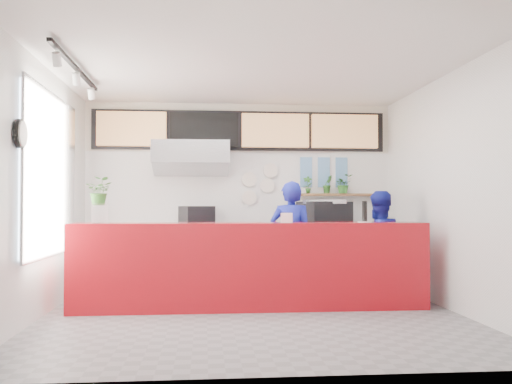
% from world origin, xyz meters
% --- Properties ---
extents(floor, '(5.00, 5.00, 0.00)m').
position_xyz_m(floor, '(0.00, 0.00, 0.00)').
color(floor, slate).
rests_on(floor, ground).
extents(ceiling, '(5.00, 5.00, 0.00)m').
position_xyz_m(ceiling, '(0.00, 0.00, 3.00)').
color(ceiling, silver).
extents(wall_back, '(5.00, 0.00, 5.00)m').
position_xyz_m(wall_back, '(0.00, 2.50, 1.50)').
color(wall_back, white).
rests_on(wall_back, ground).
extents(wall_left, '(0.00, 5.00, 5.00)m').
position_xyz_m(wall_left, '(-2.50, 0.00, 1.50)').
color(wall_left, white).
rests_on(wall_left, ground).
extents(wall_right, '(0.00, 5.00, 5.00)m').
position_xyz_m(wall_right, '(2.50, 0.00, 1.50)').
color(wall_right, white).
rests_on(wall_right, ground).
extents(service_counter, '(4.50, 0.60, 1.10)m').
position_xyz_m(service_counter, '(0.00, 0.40, 0.55)').
color(service_counter, '#A40B14').
rests_on(service_counter, ground).
extents(cream_band, '(5.00, 0.02, 0.80)m').
position_xyz_m(cream_band, '(0.00, 2.49, 2.60)').
color(cream_band, beige).
rests_on(cream_band, wall_back).
extents(prep_bench, '(1.80, 0.60, 0.90)m').
position_xyz_m(prep_bench, '(-0.80, 2.20, 0.45)').
color(prep_bench, '#B2B5BA').
rests_on(prep_bench, ground).
extents(panini_oven, '(0.59, 0.59, 0.41)m').
position_xyz_m(panini_oven, '(-0.71, 2.20, 1.11)').
color(panini_oven, black).
rests_on(panini_oven, prep_bench).
extents(extraction_hood, '(1.20, 0.70, 0.35)m').
position_xyz_m(extraction_hood, '(-0.80, 2.15, 2.15)').
color(extraction_hood, '#B2B5BA').
rests_on(extraction_hood, ceiling).
extents(hood_lip, '(1.20, 0.69, 0.31)m').
position_xyz_m(hood_lip, '(-0.80, 2.15, 1.95)').
color(hood_lip, '#B2B5BA').
rests_on(hood_lip, ceiling).
extents(right_bench, '(1.80, 0.60, 0.90)m').
position_xyz_m(right_bench, '(1.50, 2.20, 0.45)').
color(right_bench, '#B2B5BA').
rests_on(right_bench, ground).
extents(espresso_machine, '(0.90, 0.78, 0.48)m').
position_xyz_m(espresso_machine, '(1.35, 2.20, 1.14)').
color(espresso_machine, black).
rests_on(espresso_machine, right_bench).
extents(espresso_tray, '(0.76, 0.60, 0.06)m').
position_xyz_m(espresso_tray, '(1.35, 2.20, 1.38)').
color(espresso_tray, '#B3B6BB').
rests_on(espresso_tray, espresso_machine).
extents(herb_shelf, '(1.40, 0.18, 0.04)m').
position_xyz_m(herb_shelf, '(1.60, 2.40, 1.50)').
color(herb_shelf, brown).
rests_on(herb_shelf, wall_back).
extents(menu_board_far_left, '(1.10, 0.10, 0.55)m').
position_xyz_m(menu_board_far_left, '(-1.75, 2.38, 2.55)').
color(menu_board_far_left, tan).
rests_on(menu_board_far_left, wall_back).
extents(menu_board_mid_left, '(1.10, 0.10, 0.55)m').
position_xyz_m(menu_board_mid_left, '(-0.59, 2.38, 2.55)').
color(menu_board_mid_left, black).
rests_on(menu_board_mid_left, wall_back).
extents(menu_board_mid_right, '(1.10, 0.10, 0.55)m').
position_xyz_m(menu_board_mid_right, '(0.57, 2.38, 2.55)').
color(menu_board_mid_right, tan).
rests_on(menu_board_mid_right, wall_back).
extents(menu_board_far_right, '(1.10, 0.10, 0.55)m').
position_xyz_m(menu_board_far_right, '(1.73, 2.38, 2.55)').
color(menu_board_far_right, tan).
rests_on(menu_board_far_right, wall_back).
extents(soffit, '(4.80, 0.04, 0.65)m').
position_xyz_m(soffit, '(0.00, 2.46, 2.55)').
color(soffit, black).
rests_on(soffit, wall_back).
extents(window_pane, '(0.04, 2.20, 1.90)m').
position_xyz_m(window_pane, '(-2.47, 0.30, 1.70)').
color(window_pane, silver).
rests_on(window_pane, wall_left).
extents(window_frame, '(0.03, 2.30, 2.00)m').
position_xyz_m(window_frame, '(-2.45, 0.30, 1.70)').
color(window_frame, '#B2B5BA').
rests_on(window_frame, wall_left).
extents(wall_clock_rim, '(0.05, 0.30, 0.30)m').
position_xyz_m(wall_clock_rim, '(-2.46, -0.90, 2.05)').
color(wall_clock_rim, black).
rests_on(wall_clock_rim, wall_left).
extents(wall_clock_face, '(0.02, 0.26, 0.26)m').
position_xyz_m(wall_clock_face, '(-2.43, -0.90, 2.05)').
color(wall_clock_face, white).
rests_on(wall_clock_face, wall_left).
extents(track_rail, '(0.05, 2.40, 0.04)m').
position_xyz_m(track_rail, '(-2.10, 0.00, 2.94)').
color(track_rail, black).
rests_on(track_rail, ceiling).
extents(dec_plate_a, '(0.24, 0.03, 0.24)m').
position_xyz_m(dec_plate_a, '(0.15, 2.47, 1.75)').
color(dec_plate_a, silver).
rests_on(dec_plate_a, wall_back).
extents(dec_plate_b, '(0.24, 0.03, 0.24)m').
position_xyz_m(dec_plate_b, '(0.45, 2.47, 1.65)').
color(dec_plate_b, silver).
rests_on(dec_plate_b, wall_back).
extents(dec_plate_c, '(0.24, 0.03, 0.24)m').
position_xyz_m(dec_plate_c, '(0.15, 2.47, 1.45)').
color(dec_plate_c, silver).
rests_on(dec_plate_c, wall_back).
extents(dec_plate_d, '(0.24, 0.03, 0.24)m').
position_xyz_m(dec_plate_d, '(0.50, 2.47, 1.90)').
color(dec_plate_d, silver).
rests_on(dec_plate_d, wall_back).
extents(photo_frame_a, '(0.20, 0.02, 0.25)m').
position_xyz_m(photo_frame_a, '(1.10, 2.48, 2.00)').
color(photo_frame_a, '#598CBF').
rests_on(photo_frame_a, wall_back).
extents(photo_frame_b, '(0.20, 0.02, 0.25)m').
position_xyz_m(photo_frame_b, '(1.40, 2.48, 2.00)').
color(photo_frame_b, '#598CBF').
rests_on(photo_frame_b, wall_back).
extents(photo_frame_c, '(0.20, 0.02, 0.25)m').
position_xyz_m(photo_frame_c, '(1.70, 2.48, 2.00)').
color(photo_frame_c, '#598CBF').
rests_on(photo_frame_c, wall_back).
extents(photo_frame_d, '(0.20, 0.02, 0.25)m').
position_xyz_m(photo_frame_d, '(1.10, 2.48, 1.75)').
color(photo_frame_d, '#598CBF').
rests_on(photo_frame_d, wall_back).
extents(photo_frame_e, '(0.20, 0.02, 0.25)m').
position_xyz_m(photo_frame_e, '(1.40, 2.48, 1.75)').
color(photo_frame_e, '#598CBF').
rests_on(photo_frame_e, wall_back).
extents(photo_frame_f, '(0.20, 0.02, 0.25)m').
position_xyz_m(photo_frame_f, '(1.70, 2.48, 1.75)').
color(photo_frame_f, '#598CBF').
rests_on(photo_frame_f, wall_back).
extents(staff_center, '(0.70, 0.57, 1.66)m').
position_xyz_m(staff_center, '(0.62, 1.01, 0.83)').
color(staff_center, navy).
rests_on(staff_center, ground).
extents(staff_right, '(0.88, 0.77, 1.52)m').
position_xyz_m(staff_right, '(1.83, 0.90, 0.76)').
color(staff_right, navy).
rests_on(staff_right, ground).
extents(herb_a, '(0.17, 0.14, 0.29)m').
position_xyz_m(herb_a, '(1.11, 2.40, 1.66)').
color(herb_a, '#2D6623').
rests_on(herb_a, herb_shelf).
extents(herb_b, '(0.20, 0.18, 0.30)m').
position_xyz_m(herb_b, '(1.45, 2.40, 1.67)').
color(herb_b, '#2D6623').
rests_on(herb_b, herb_shelf).
extents(herb_c, '(0.34, 0.31, 0.32)m').
position_xyz_m(herb_c, '(1.71, 2.40, 1.68)').
color(herb_c, '#2D6623').
rests_on(herb_c, herb_shelf).
extents(glass_vase, '(0.26, 0.26, 0.25)m').
position_xyz_m(glass_vase, '(-1.87, 0.31, 1.23)').
color(glass_vase, silver).
rests_on(glass_vase, service_counter).
extents(basil_vase, '(0.35, 0.31, 0.35)m').
position_xyz_m(basil_vase, '(-1.87, 0.31, 1.50)').
color(basil_vase, '#2D6623').
rests_on(basil_vase, glass_vase).
extents(napkin_holder, '(0.14, 0.09, 0.12)m').
position_xyz_m(napkin_holder, '(0.46, 0.38, 1.16)').
color(napkin_holder, white).
rests_on(napkin_holder, service_counter).
extents(white_plate, '(0.22, 0.22, 0.01)m').
position_xyz_m(white_plate, '(1.47, 0.33, 1.11)').
color(white_plate, white).
rests_on(white_plate, service_counter).
extents(pepper_mill, '(0.08, 0.08, 0.26)m').
position_xyz_m(pepper_mill, '(1.47, 0.33, 1.25)').
color(pepper_mill, black).
rests_on(pepper_mill, white_plate).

